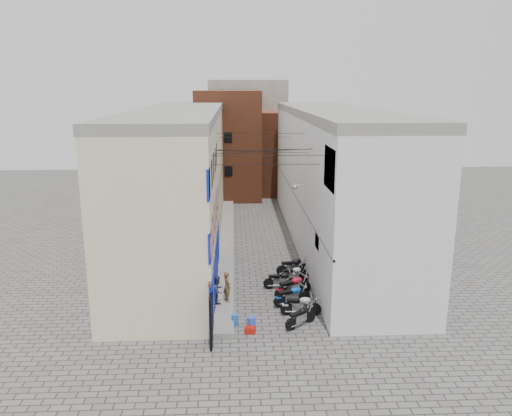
{
  "coord_description": "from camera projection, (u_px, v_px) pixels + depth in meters",
  "views": [
    {
      "loc": [
        -1.53,
        -19.15,
        10.37
      ],
      "look_at": [
        -0.17,
        10.98,
        3.0
      ],
      "focal_mm": 35.0,
      "sensor_mm": 36.0,
      "label": 1
    }
  ],
  "objects": [
    {
      "name": "motorcycle_e",
      "position": [
        281.0,
        279.0,
        26.18
      ],
      "size": [
        1.85,
        0.64,
        1.06
      ],
      "primitive_type": null,
      "rotation": [
        0.0,
        0.0,
        -1.54
      ],
      "color": "black",
      "rests_on": "ground"
    },
    {
      "name": "far_shopfront",
      "position": [
        251.0,
        190.0,
        45.28
      ],
      "size": [
        2.0,
        0.3,
        2.4
      ],
      "primitive_type": "cube",
      "color": "black",
      "rests_on": "ground"
    },
    {
      "name": "motorcycle_f",
      "position": [
        294.0,
        273.0,
        27.12
      ],
      "size": [
        1.74,
        0.72,
        0.98
      ],
      "primitive_type": null,
      "rotation": [
        0.0,
        0.0,
        -1.46
      ],
      "color": "silver",
      "rests_on": "ground"
    },
    {
      "name": "motorcycle_a",
      "position": [
        301.0,
        315.0,
        22.05
      ],
      "size": [
        1.75,
        1.52,
        1.03
      ],
      "primitive_type": null,
      "rotation": [
        0.0,
        0.0,
        -0.92
      ],
      "color": "black",
      "rests_on": "ground"
    },
    {
      "name": "motorcycle_d",
      "position": [
        293.0,
        285.0,
        25.09
      ],
      "size": [
        2.21,
        1.6,
        1.24
      ],
      "primitive_type": null,
      "rotation": [
        0.0,
        0.0,
        -1.09
      ],
      "color": "#B30C23",
      "rests_on": "ground"
    },
    {
      "name": "motorcycle_g",
      "position": [
        293.0,
        265.0,
        28.06
      ],
      "size": [
        2.05,
        0.99,
        1.14
      ],
      "primitive_type": null,
      "rotation": [
        0.0,
        0.0,
        -1.38
      ],
      "color": "black",
      "rests_on": "ground"
    },
    {
      "name": "water_jug_near",
      "position": [
        251.0,
        323.0,
        21.83
      ],
      "size": [
        0.48,
        0.48,
        0.56
      ],
      "primitive_type": "cylinder",
      "rotation": [
        0.0,
        0.0,
        -0.42
      ],
      "color": "blue",
      "rests_on": "ground"
    },
    {
      "name": "building_far_brick_left",
      "position": [
        228.0,
        145.0,
        47.01
      ],
      "size": [
        6.0,
        6.0,
        10.0
      ],
      "primitive_type": "cube",
      "color": "brown",
      "rests_on": "ground"
    },
    {
      "name": "water_jug_far",
      "position": [
        235.0,
        320.0,
        22.24
      ],
      "size": [
        0.36,
        0.36,
        0.5
      ],
      "primitive_type": "cylinder",
      "rotation": [
        0.0,
        0.0,
        -0.15
      ],
      "color": "#2365B0",
      "rests_on": "ground"
    },
    {
      "name": "plinth",
      "position": [
        227.0,
        243.0,
        33.61
      ],
      "size": [
        0.9,
        26.0,
        0.25
      ],
      "primitive_type": "cube",
      "color": "gray",
      "rests_on": "ground"
    },
    {
      "name": "motorcycle_b",
      "position": [
        301.0,
        304.0,
        23.1
      ],
      "size": [
        1.95,
        0.75,
        1.1
      ],
      "primitive_type": null,
      "rotation": [
        0.0,
        0.0,
        -1.65
      ],
      "color": "#B5B6BA",
      "rests_on": "ground"
    },
    {
      "name": "person_b",
      "position": [
        218.0,
        290.0,
        23.51
      ],
      "size": [
        0.85,
        0.92,
        1.51
      ],
      "primitive_type": "imported",
      "rotation": [
        0.0,
        0.0,
        1.09
      ],
      "color": "#393955",
      "rests_on": "plinth"
    },
    {
      "name": "motorcycle_c",
      "position": [
        292.0,
        295.0,
        24.16
      ],
      "size": [
        2.01,
        1.23,
        1.11
      ],
      "primitive_type": null,
      "rotation": [
        0.0,
        0.0,
        -1.22
      ],
      "color": "#0B4EA9",
      "rests_on": "ground"
    },
    {
      "name": "building_right",
      "position": [
        333.0,
        178.0,
        32.87
      ],
      "size": [
        5.94,
        26.0,
        9.0
      ],
      "color": "white",
      "rests_on": "ground"
    },
    {
      "name": "building_far_concrete",
      "position": [
        248.0,
        134.0,
        52.8
      ],
      "size": [
        8.0,
        5.0,
        11.0
      ],
      "primitive_type": "cube",
      "color": "gray",
      "rests_on": "ground"
    },
    {
      "name": "red_crate",
      "position": [
        250.0,
        330.0,
        21.52
      ],
      "size": [
        0.51,
        0.42,
        0.28
      ],
      "primitive_type": "cube",
      "rotation": [
        0.0,
        0.0,
        -0.22
      ],
      "color": "#A7150B",
      "rests_on": "ground"
    },
    {
      "name": "building_far_brick_right",
      "position": [
        279.0,
        152.0,
        49.41
      ],
      "size": [
        5.0,
        6.0,
        8.0
      ],
      "primitive_type": "cube",
      "color": "brown",
      "rests_on": "ground"
    },
    {
      "name": "overhead_wires",
      "position": [
        262.0,
        148.0,
        26.84
      ],
      "size": [
        5.8,
        13.02,
        1.32
      ],
      "color": "black",
      "rests_on": "ground"
    },
    {
      "name": "person_a",
      "position": [
        227.0,
        286.0,
        24.01
      ],
      "size": [
        0.54,
        0.64,
        1.51
      ],
      "primitive_type": "imported",
      "rotation": [
        0.0,
        0.0,
        1.94
      ],
      "color": "brown",
      "rests_on": "plinth"
    },
    {
      "name": "ground",
      "position": [
        272.0,
        338.0,
        21.11
      ],
      "size": [
        90.0,
        90.0,
        0.0
      ],
      "primitive_type": "plane",
      "color": "#5E5B58",
      "rests_on": "ground"
    },
    {
      "name": "building_left",
      "position": [
        181.0,
        179.0,
        32.39
      ],
      "size": [
        5.1,
        27.0,
        9.0
      ],
      "color": "beige",
      "rests_on": "ground"
    }
  ]
}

